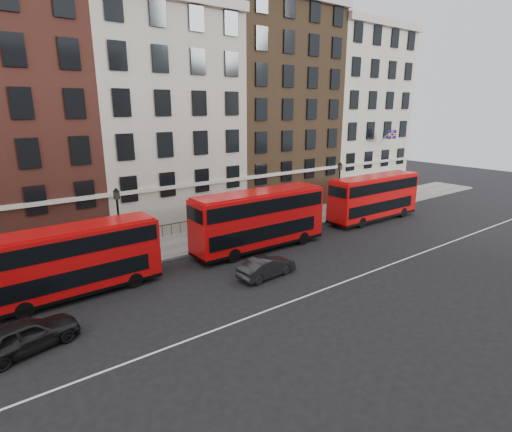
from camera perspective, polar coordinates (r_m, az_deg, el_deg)
ground at (r=24.99m, az=4.17°, el=-9.63°), size 120.00×120.00×0.00m
pavement at (r=33.04m, az=-7.80°, el=-3.30°), size 80.00×5.00×0.15m
kerb at (r=30.99m, az=-5.55°, el=-4.48°), size 80.00×0.30×0.16m
road_centre_line at (r=23.67m, az=7.38°, el=-11.19°), size 70.00×0.12×0.01m
building_terrace at (r=37.90m, az=-14.40°, el=14.38°), size 64.00×11.95×22.00m
bus_b at (r=24.83m, az=-24.90°, el=-5.76°), size 9.82×2.69×4.09m
bus_c at (r=29.98m, az=0.41°, el=-0.37°), size 10.83×2.76×4.53m
bus_d at (r=39.56m, az=16.47°, el=2.67°), size 10.33×2.62×4.32m
car_rear at (r=21.03m, az=-30.13°, el=-14.52°), size 4.81×2.83×1.54m
car_front at (r=25.68m, az=1.52°, el=-7.28°), size 4.11×1.71×1.32m
lamp_post_left at (r=27.99m, az=-18.97°, el=-0.97°), size 0.44×0.44×5.33m
lamp_post_right at (r=39.69m, az=11.78°, el=4.13°), size 0.44×0.44×5.33m
traffic_light at (r=47.73m, az=20.47°, el=4.55°), size 0.25×0.45×3.27m
iron_railings at (r=34.73m, az=-9.60°, el=-1.46°), size 6.60×0.06×1.00m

